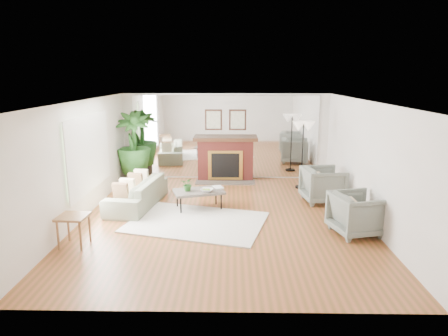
{
  "coord_description": "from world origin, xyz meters",
  "views": [
    {
      "loc": [
        0.17,
        -8.13,
        3.01
      ],
      "look_at": [
        0.01,
        0.6,
        0.98
      ],
      "focal_mm": 32.0,
      "sensor_mm": 36.0,
      "label": 1
    }
  ],
  "objects_px": {
    "sofa": "(137,193)",
    "armchair_back": "(323,185)",
    "potted_ficus": "(133,145)",
    "armchair_front": "(357,214)",
    "floor_lamp": "(303,132)",
    "coffee_table": "(199,192)",
    "side_table": "(73,220)",
    "fireplace": "(225,158)"
  },
  "relations": [
    {
      "from": "side_table",
      "to": "floor_lamp",
      "type": "bearing_deg",
      "value": 39.48
    },
    {
      "from": "armchair_front",
      "to": "floor_lamp",
      "type": "xyz_separation_m",
      "value": [
        -0.52,
        3.24,
        1.14
      ]
    },
    {
      "from": "armchair_back",
      "to": "potted_ficus",
      "type": "relative_size",
      "value": 0.46
    },
    {
      "from": "sofa",
      "to": "armchair_front",
      "type": "height_order",
      "value": "armchair_front"
    },
    {
      "from": "fireplace",
      "to": "armchair_back",
      "type": "distance_m",
      "value": 3.16
    },
    {
      "from": "coffee_table",
      "to": "sofa",
      "type": "height_order",
      "value": "sofa"
    },
    {
      "from": "armchair_front",
      "to": "floor_lamp",
      "type": "relative_size",
      "value": 0.5
    },
    {
      "from": "armchair_front",
      "to": "floor_lamp",
      "type": "bearing_deg",
      "value": -5.39
    },
    {
      "from": "armchair_back",
      "to": "floor_lamp",
      "type": "height_order",
      "value": "floor_lamp"
    },
    {
      "from": "sofa",
      "to": "potted_ficus",
      "type": "height_order",
      "value": "potted_ficus"
    },
    {
      "from": "fireplace",
      "to": "floor_lamp",
      "type": "bearing_deg",
      "value": -21.7
    },
    {
      "from": "coffee_table",
      "to": "fireplace",
      "type": "bearing_deg",
      "value": 77.91
    },
    {
      "from": "coffee_table",
      "to": "armchair_back",
      "type": "relative_size",
      "value": 1.34
    },
    {
      "from": "armchair_back",
      "to": "potted_ficus",
      "type": "xyz_separation_m",
      "value": [
        -5.0,
        1.7,
        0.66
      ]
    },
    {
      "from": "armchair_front",
      "to": "armchair_back",
      "type": "bearing_deg",
      "value": -8.71
    },
    {
      "from": "sofa",
      "to": "armchair_front",
      "type": "xyz_separation_m",
      "value": [
        4.64,
        -1.62,
        0.09
      ]
    },
    {
      "from": "armchair_back",
      "to": "side_table",
      "type": "relative_size",
      "value": 1.62
    },
    {
      "from": "fireplace",
      "to": "armchair_front",
      "type": "bearing_deg",
      "value": -57.4
    },
    {
      "from": "coffee_table",
      "to": "potted_ficus",
      "type": "bearing_deg",
      "value": 131.4
    },
    {
      "from": "sofa",
      "to": "floor_lamp",
      "type": "distance_m",
      "value": 4.6
    },
    {
      "from": "sofa",
      "to": "coffee_table",
      "type": "bearing_deg",
      "value": 89.78
    },
    {
      "from": "potted_ficus",
      "to": "armchair_front",
      "type": "bearing_deg",
      "value": -35.58
    },
    {
      "from": "fireplace",
      "to": "floor_lamp",
      "type": "relative_size",
      "value": 1.13
    },
    {
      "from": "side_table",
      "to": "sofa",
      "type": "bearing_deg",
      "value": 74.99
    },
    {
      "from": "sofa",
      "to": "armchair_back",
      "type": "xyz_separation_m",
      "value": [
        4.43,
        0.4,
        0.11
      ]
    },
    {
      "from": "fireplace",
      "to": "coffee_table",
      "type": "xyz_separation_m",
      "value": [
        -0.57,
        -2.65,
        -0.25
      ]
    },
    {
      "from": "sofa",
      "to": "armchair_front",
      "type": "bearing_deg",
      "value": 78.44
    },
    {
      "from": "sofa",
      "to": "armchair_front",
      "type": "distance_m",
      "value": 4.91
    },
    {
      "from": "fireplace",
      "to": "armchair_front",
      "type": "xyz_separation_m",
      "value": [
        2.6,
        -4.07,
        -0.25
      ]
    },
    {
      "from": "coffee_table",
      "to": "armchair_front",
      "type": "bearing_deg",
      "value": -24.08
    },
    {
      "from": "coffee_table",
      "to": "armchair_back",
      "type": "height_order",
      "value": "armchair_back"
    },
    {
      "from": "armchair_back",
      "to": "side_table",
      "type": "xyz_separation_m",
      "value": [
        -5.05,
        -2.69,
        0.06
      ]
    },
    {
      "from": "armchair_front",
      "to": "potted_ficus",
      "type": "relative_size",
      "value": 0.44
    },
    {
      "from": "side_table",
      "to": "fireplace",
      "type": "bearing_deg",
      "value": 60.72
    },
    {
      "from": "coffee_table",
      "to": "floor_lamp",
      "type": "distance_m",
      "value": 3.41
    },
    {
      "from": "fireplace",
      "to": "coffee_table",
      "type": "relative_size",
      "value": 1.63
    },
    {
      "from": "coffee_table",
      "to": "sofa",
      "type": "xyz_separation_m",
      "value": [
        -1.47,
        0.2,
        -0.09
      ]
    },
    {
      "from": "armchair_front",
      "to": "potted_ficus",
      "type": "bearing_deg",
      "value": 39.93
    },
    {
      "from": "potted_ficus",
      "to": "armchair_back",
      "type": "bearing_deg",
      "value": -18.76
    },
    {
      "from": "floor_lamp",
      "to": "side_table",
      "type": "bearing_deg",
      "value": -140.52
    },
    {
      "from": "sofa",
      "to": "side_table",
      "type": "relative_size",
      "value": 3.74
    },
    {
      "from": "coffee_table",
      "to": "armchair_front",
      "type": "distance_m",
      "value": 3.47
    }
  ]
}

